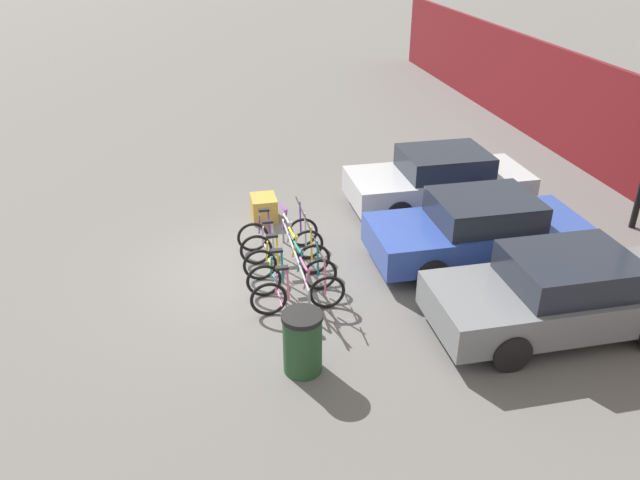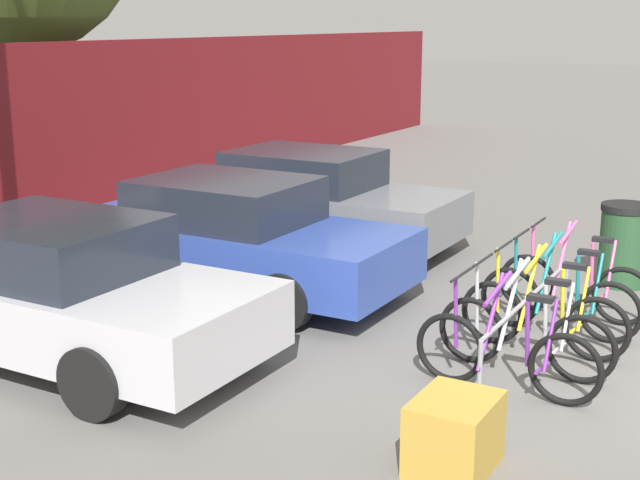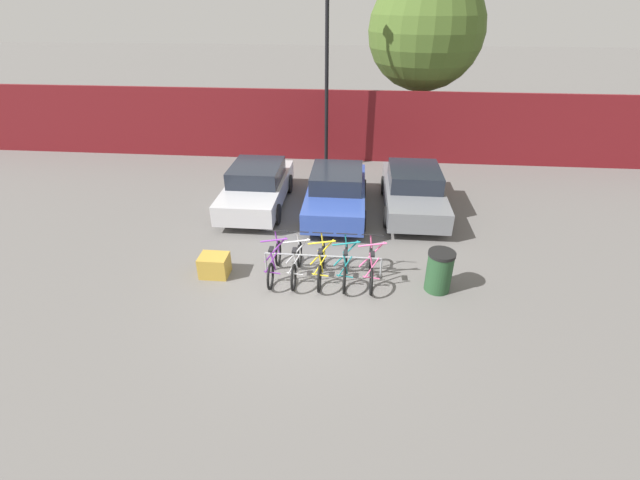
{
  "view_description": "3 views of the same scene",
  "coord_description": "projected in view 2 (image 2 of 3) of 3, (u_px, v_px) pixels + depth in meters",
  "views": [
    {
      "loc": [
        10.71,
        -1.02,
        6.33
      ],
      "look_at": [
        1.51,
        0.93,
        1.36
      ],
      "focal_mm": 35.0,
      "sensor_mm": 36.0,
      "label": 1
    },
    {
      "loc": [
        -8.02,
        -1.68,
        3.24
      ],
      "look_at": [
        -0.99,
        2.31,
        1.23
      ],
      "focal_mm": 50.0,
      "sensor_mm": 36.0,
      "label": 2
    },
    {
      "loc": [
        1.14,
        -8.25,
        6.1
      ],
      "look_at": [
        0.29,
        1.08,
        0.77
      ],
      "focal_mm": 24.0,
      "sensor_mm": 36.0,
      "label": 3
    }
  ],
  "objects": [
    {
      "name": "car_blue",
      "position": [
        232.0,
        237.0,
        10.72
      ],
      "size": [
        1.91,
        4.28,
        1.4
      ],
      "color": "#2D479E",
      "rests_on": "ground"
    },
    {
      "name": "bicycle_pink",
      "position": [
        574.0,
        285.0,
        9.86
      ],
      "size": [
        0.68,
        1.71,
        1.05
      ],
      "rotation": [
        0.0,
        0.0,
        0.04
      ],
      "color": "black",
      "rests_on": "ground"
    },
    {
      "name": "bicycle_teal",
      "position": [
        559.0,
        300.0,
        9.33
      ],
      "size": [
        0.68,
        1.71,
        1.05
      ],
      "rotation": [
        0.0,
        0.0,
        -0.06
      ],
      "color": "black",
      "rests_on": "ground"
    },
    {
      "name": "bicycle_yellow",
      "position": [
        543.0,
        316.0,
        8.83
      ],
      "size": [
        0.68,
        1.71,
        1.05
      ],
      "rotation": [
        0.0,
        0.0,
        -0.01
      ],
      "color": "black",
      "rests_on": "ground"
    },
    {
      "name": "ground_plane",
      "position": [
        585.0,
        374.0,
        8.36
      ],
      "size": [
        120.0,
        120.0,
        0.0
      ],
      "primitive_type": "plane",
      "color": "#605E5B"
    },
    {
      "name": "car_grey",
      "position": [
        309.0,
        199.0,
        12.97
      ],
      "size": [
        1.91,
        4.35,
        1.4
      ],
      "color": "slate",
      "rests_on": "ground"
    },
    {
      "name": "cargo_crate",
      "position": [
        454.0,
        434.0,
        6.55
      ],
      "size": [
        0.7,
        0.56,
        0.55
      ],
      "primitive_type": "cube",
      "color": "#B28C33",
      "rests_on": "ground"
    },
    {
      "name": "car_silver",
      "position": [
        56.0,
        291.0,
        8.6
      ],
      "size": [
        1.91,
        4.25,
        1.4
      ],
      "color": "#B7B7BC",
      "rests_on": "ground"
    },
    {
      "name": "bike_rack",
      "position": [
        530.0,
        304.0,
        8.9
      ],
      "size": [
        2.93,
        0.04,
        0.57
      ],
      "color": "gray",
      "rests_on": "ground"
    },
    {
      "name": "bicycle_purple",
      "position": [
        506.0,
        353.0,
        7.85
      ],
      "size": [
        0.68,
        1.71,
        1.05
      ],
      "rotation": [
        0.0,
        0.0,
        0.03
      ],
      "color": "black",
      "rests_on": "ground"
    },
    {
      "name": "bicycle_silver",
      "position": [
        525.0,
        334.0,
        8.31
      ],
      "size": [
        0.68,
        1.71,
        1.05
      ],
      "rotation": [
        0.0,
        0.0,
        0.04
      ],
      "color": "black",
      "rests_on": "ground"
    },
    {
      "name": "trash_bin",
      "position": [
        624.0,
        245.0,
        11.06
      ],
      "size": [
        0.63,
        0.63,
        1.03
      ],
      "color": "#234728",
      "rests_on": "ground"
    }
  ]
}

